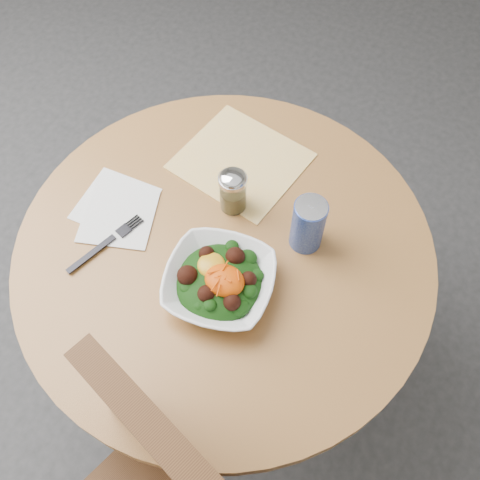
# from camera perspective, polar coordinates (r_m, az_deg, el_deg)

# --- Properties ---
(ground) EXTENTS (6.00, 6.00, 0.00)m
(ground) POSITION_cam_1_polar(r_m,az_deg,el_deg) (1.83, -1.08, -12.54)
(ground) COLOR #2E2E31
(ground) RESTS_ON ground
(table) EXTENTS (0.90, 0.90, 0.75)m
(table) POSITION_cam_1_polar(r_m,az_deg,el_deg) (1.32, -1.48, -4.98)
(table) COLOR black
(table) RESTS_ON ground
(cloth_napkin) EXTENTS (0.31, 0.29, 0.00)m
(cloth_napkin) POSITION_cam_1_polar(r_m,az_deg,el_deg) (1.27, 0.10, 8.45)
(cloth_napkin) COLOR orange
(cloth_napkin) RESTS_ON table
(paper_napkins) EXTENTS (0.21, 0.21, 0.00)m
(paper_napkins) POSITION_cam_1_polar(r_m,az_deg,el_deg) (1.22, -12.98, 3.16)
(paper_napkins) COLOR white
(paper_napkins) RESTS_ON table
(salad_bowl) EXTENTS (0.25, 0.25, 0.08)m
(salad_bowl) POSITION_cam_1_polar(r_m,az_deg,el_deg) (1.07, -2.20, -4.43)
(salad_bowl) COLOR white
(salad_bowl) RESTS_ON table
(fork) EXTENTS (0.08, 0.19, 0.00)m
(fork) POSITION_cam_1_polar(r_m,az_deg,el_deg) (1.17, -13.94, -0.23)
(fork) COLOR black
(fork) RESTS_ON table
(spice_shaker) EXTENTS (0.06, 0.06, 0.11)m
(spice_shaker) POSITION_cam_1_polar(r_m,az_deg,el_deg) (1.15, -0.76, 5.24)
(spice_shaker) COLOR silver
(spice_shaker) RESTS_ON table
(beverage_can) EXTENTS (0.07, 0.07, 0.13)m
(beverage_can) POSITION_cam_1_polar(r_m,az_deg,el_deg) (1.10, 7.27, 1.66)
(beverage_can) COLOR navy
(beverage_can) RESTS_ON table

